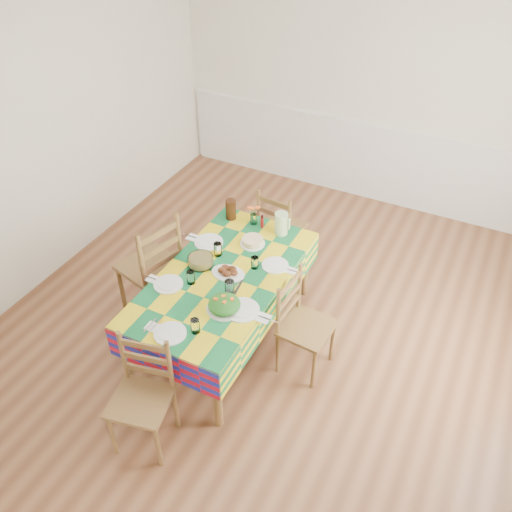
% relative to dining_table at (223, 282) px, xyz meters
% --- Properties ---
extents(room, '(4.58, 5.08, 2.78)m').
position_rel_dining_table_xyz_m(room, '(0.30, 0.24, 0.74)').
color(room, brown).
rests_on(room, ground).
extents(wainscot, '(4.41, 0.06, 0.92)m').
position_rel_dining_table_xyz_m(wainscot, '(0.30, 2.73, -0.13)').
color(wainscot, white).
rests_on(wainscot, room).
extents(dining_table, '(0.95, 1.76, 0.69)m').
position_rel_dining_table_xyz_m(dining_table, '(0.00, 0.00, 0.00)').
color(dining_table, brown).
rests_on(dining_table, room).
extents(setting_near_head, '(0.38, 0.25, 0.11)m').
position_rel_dining_table_xyz_m(setting_near_head, '(0.03, -0.68, 0.10)').
color(setting_near_head, white).
rests_on(setting_near_head, dining_table).
extents(setting_left_near, '(0.42, 0.25, 0.11)m').
position_rel_dining_table_xyz_m(setting_left_near, '(-0.27, -0.25, 0.10)').
color(setting_left_near, white).
rests_on(setting_left_near, dining_table).
extents(setting_left_far, '(0.45, 0.27, 0.12)m').
position_rel_dining_table_xyz_m(setting_left_far, '(-0.27, 0.28, 0.10)').
color(setting_left_far, white).
rests_on(setting_left_far, dining_table).
extents(setting_right_near, '(0.50, 0.29, 0.13)m').
position_rel_dining_table_xyz_m(setting_right_near, '(0.27, -0.24, 0.10)').
color(setting_right_near, white).
rests_on(setting_right_near, dining_table).
extents(setting_right_far, '(0.41, 0.24, 0.11)m').
position_rel_dining_table_xyz_m(setting_right_far, '(0.28, 0.26, 0.10)').
color(setting_right_far, white).
rests_on(setting_right_far, dining_table).
extents(meat_platter, '(0.28, 0.20, 0.05)m').
position_rel_dining_table_xyz_m(meat_platter, '(0.03, 0.03, 0.10)').
color(meat_platter, white).
rests_on(meat_platter, dining_table).
extents(salad_platter, '(0.27, 0.27, 0.11)m').
position_rel_dining_table_xyz_m(salad_platter, '(0.20, -0.33, 0.12)').
color(salad_platter, white).
rests_on(salad_platter, dining_table).
extents(pasta_bowl, '(0.21, 0.21, 0.08)m').
position_rel_dining_table_xyz_m(pasta_bowl, '(-0.23, 0.04, 0.11)').
color(pasta_bowl, white).
rests_on(pasta_bowl, dining_table).
extents(cake, '(0.21, 0.21, 0.06)m').
position_rel_dining_table_xyz_m(cake, '(0.02, 0.47, 0.10)').
color(cake, white).
rests_on(cake, dining_table).
extents(serving_utensils, '(0.14, 0.31, 0.01)m').
position_rel_dining_table_xyz_m(serving_utensils, '(0.16, -0.10, 0.08)').
color(serving_utensils, black).
rests_on(serving_utensils, dining_table).
extents(flower_vase, '(0.12, 0.10, 0.19)m').
position_rel_dining_table_xyz_m(flower_vase, '(-0.11, 0.75, 0.15)').
color(flower_vase, white).
rests_on(flower_vase, dining_table).
extents(hot_sauce, '(0.03, 0.03, 0.12)m').
position_rel_dining_table_xyz_m(hot_sauce, '(-0.02, 0.74, 0.14)').
color(hot_sauce, red).
rests_on(hot_sauce, dining_table).
extents(green_pitcher, '(0.12, 0.12, 0.20)m').
position_rel_dining_table_xyz_m(green_pitcher, '(0.17, 0.73, 0.18)').
color(green_pitcher, '#C0E3A0').
rests_on(green_pitcher, dining_table).
extents(tea_pitcher, '(0.09, 0.09, 0.19)m').
position_rel_dining_table_xyz_m(tea_pitcher, '(-0.33, 0.73, 0.17)').
color(tea_pitcher, black).
rests_on(tea_pitcher, dining_table).
extents(name_card, '(0.06, 0.02, 0.01)m').
position_rel_dining_table_xyz_m(name_card, '(-0.01, -0.83, 0.08)').
color(name_card, white).
rests_on(name_card, dining_table).
extents(chair_near, '(0.47, 0.45, 0.89)m').
position_rel_dining_table_xyz_m(chair_near, '(-0.01, -1.11, -0.17)').
color(chair_near, brown).
rests_on(chair_near, room).
extents(chair_far, '(0.43, 0.41, 0.88)m').
position_rel_dining_table_xyz_m(chair_far, '(-0.00, 1.11, -0.18)').
color(chair_far, brown).
rests_on(chair_far, room).
extents(chair_left, '(0.55, 0.56, 1.05)m').
position_rel_dining_table_xyz_m(chair_left, '(-0.69, -0.01, -0.10)').
color(chair_left, brown).
rests_on(chair_left, room).
extents(chair_right, '(0.40, 0.42, 0.89)m').
position_rel_dining_table_xyz_m(chair_right, '(0.70, 0.00, -0.17)').
color(chair_right, brown).
rests_on(chair_right, room).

